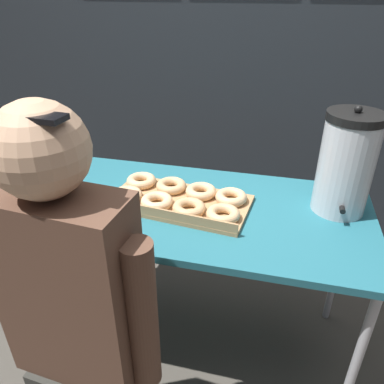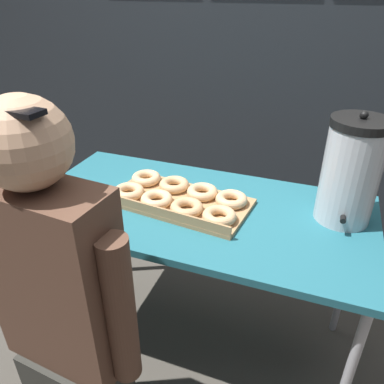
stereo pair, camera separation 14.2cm
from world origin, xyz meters
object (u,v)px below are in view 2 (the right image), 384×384
(cell_phone, at_px, (68,189))
(coffee_urn, at_px, (351,172))
(person_seated, at_px, (63,309))
(donut_box, at_px, (179,198))

(cell_phone, bearing_deg, coffee_urn, 14.55)
(cell_phone, distance_m, person_seated, 0.58)
(donut_box, bearing_deg, person_seated, -100.73)
(person_seated, bearing_deg, coffee_urn, -134.72)
(donut_box, distance_m, coffee_urn, 0.63)
(coffee_urn, relative_size, person_seated, 0.31)
(coffee_urn, height_order, cell_phone, coffee_urn)
(donut_box, distance_m, person_seated, 0.57)
(donut_box, relative_size, cell_phone, 3.67)
(donut_box, xyz_separation_m, cell_phone, (-0.47, -0.06, -0.02))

